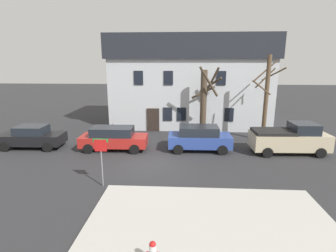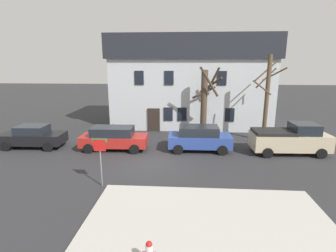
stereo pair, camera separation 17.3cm
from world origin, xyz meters
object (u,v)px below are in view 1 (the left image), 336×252
Objects in this scene: car_black_sedan at (32,137)px; street_sign_pole at (101,153)px; car_red_wagon at (114,138)px; bicycle_leaning at (115,130)px; car_blue_wagon at (199,138)px; fire_hydrant at (153,252)px; tree_bare_near at (204,100)px; building_main at (190,80)px; tree_bare_mid at (266,96)px; pickup_truck_beige at (290,139)px.

car_black_sedan is 9.12m from street_sign_pole.
car_red_wagon is (6.06, -0.13, 0.05)m from car_black_sedan.
car_blue_wagon is at bearing -28.15° from bicycle_leaning.
street_sign_pole reaches higher than car_red_wagon.
car_red_wagon reaches higher than car_black_sedan.
car_black_sedan is at bearing 178.81° from car_red_wagon.
car_black_sedan is at bearing 132.58° from fire_hydrant.
car_red_wagon is (-6.67, -4.04, -2.17)m from tree_bare_near.
car_red_wagon is 6.10m from car_blue_wagon.
car_red_wagon is at bearing -148.75° from tree_bare_near.
building_main reaches higher than car_black_sedan.
tree_bare_mid is at bearing 27.87° from car_blue_wagon.
bicycle_leaning is at bearing 151.85° from car_blue_wagon.
car_black_sedan is (-11.61, -8.82, -3.53)m from building_main.
street_sign_pole is at bearing -80.84° from car_red_wagon.
car_red_wagon is 0.92× the size of pickup_truck_beige.
car_black_sedan is 1.80× the size of street_sign_pole.
car_red_wagon is at bearing -177.64° from car_blue_wagon.
tree_bare_mid is 17.85m from car_black_sedan.
building_main is 2.29× the size of tree_bare_mid.
pickup_truck_beige is 6.78× the size of fire_hydrant.
car_black_sedan is 6.45m from bicycle_leaning.
car_blue_wagon is 6.17m from pickup_truck_beige.
tree_bare_near is at bearing 59.37° from street_sign_pole.
fire_hydrant is (10.13, -11.02, -0.31)m from car_black_sedan.
street_sign_pole reaches higher than bicycle_leaning.
pickup_truck_beige is at bearing -1.84° from car_blue_wagon.
pickup_truck_beige is 13.80m from bicycle_leaning.
street_sign_pole reaches higher than car_black_sedan.
fire_hydrant is (4.06, -10.89, -0.36)m from car_red_wagon.
tree_bare_near reaches higher than car_red_wagon.
fire_hydrant is at bearing -99.88° from tree_bare_near.
tree_bare_mid is 6.49m from car_blue_wagon.
tree_bare_mid is at bearing 39.83° from street_sign_pole.
street_sign_pole is (6.98, -5.79, 0.94)m from car_black_sedan.
building_main reaches higher than pickup_truck_beige.
building_main is 5.20m from tree_bare_near.
car_black_sedan is 5.94× the size of fire_hydrant.
fire_hydrant is at bearing -94.28° from building_main.
tree_bare_mid is (4.67, -1.02, 0.52)m from tree_bare_near.
car_red_wagon is 6.23× the size of fire_hydrant.
tree_bare_near is 7.16m from pickup_truck_beige.
bicycle_leaning is (-6.49, -4.93, -3.99)m from building_main.
bicycle_leaning is at bearing 37.22° from car_black_sedan.
tree_bare_mid reaches higher than fire_hydrant.
tree_bare_near is at bearing 17.11° from car_black_sedan.
tree_bare_mid is 16.00m from fire_hydrant.
car_red_wagon reaches higher than fire_hydrant.
tree_bare_near is 1.23× the size of car_red_wagon.
pickup_truck_beige is 2.06× the size of street_sign_pole.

